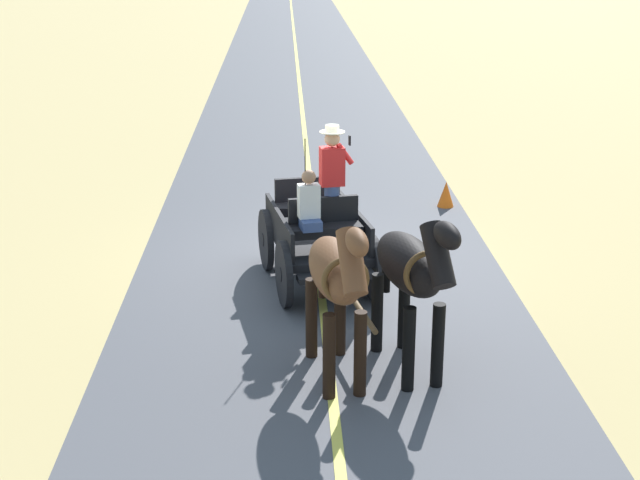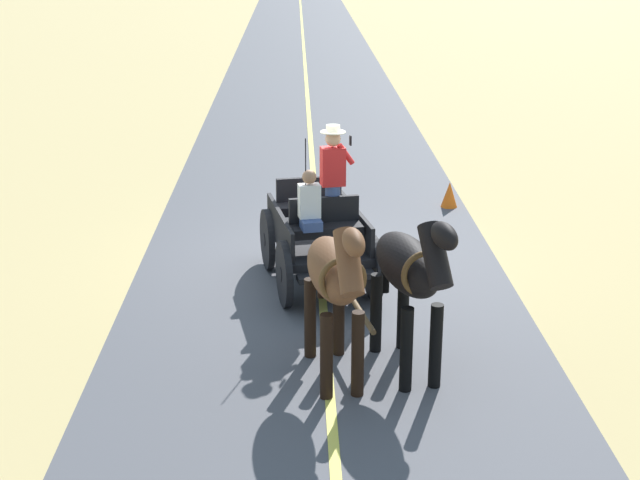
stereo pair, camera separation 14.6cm
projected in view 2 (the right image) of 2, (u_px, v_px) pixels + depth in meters
ground_plane at (320, 266)px, 14.69m from camera, size 200.00×200.00×0.00m
road_surface at (320, 265)px, 14.69m from camera, size 5.78×160.00×0.01m
road_centre_stripe at (320, 265)px, 14.69m from camera, size 0.12×160.00×0.00m
horse_drawn_carriage at (319, 233)px, 13.67m from camera, size 1.83×4.51×2.50m
horse_near_side at (410, 271)px, 10.79m from camera, size 0.92×2.14×2.21m
horse_off_side at (335, 277)px, 10.61m from camera, size 0.79×2.15×2.21m
traffic_cone at (449, 195)px, 17.63m from camera, size 0.32×0.32×0.50m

